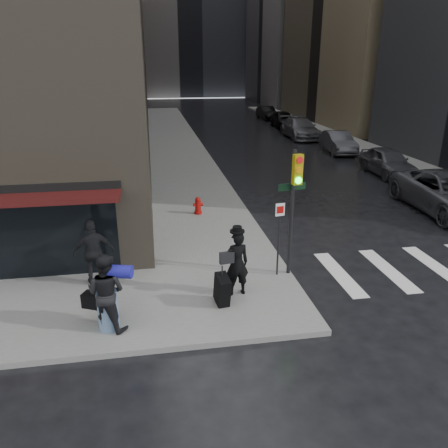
{
  "coord_description": "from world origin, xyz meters",
  "views": [
    {
      "loc": [
        -1.92,
        -10.13,
        6.01
      ],
      "look_at": [
        0.19,
        2.41,
        1.3
      ],
      "focal_mm": 35.0,
      "sensor_mm": 36.0,
      "label": 1
    }
  ],
  "objects_px": {
    "parked_car_2": "(338,142)",
    "man_greycoat": "(94,252)",
    "man_overcoat": "(234,268)",
    "traffic_light": "(293,197)",
    "parked_car_1": "(388,161)",
    "man_jeans": "(106,292)",
    "fire_hydrant": "(198,206)",
    "parked_car_5": "(267,113)",
    "parked_car_3": "(300,128)",
    "parked_car_4": "(283,119)"
  },
  "relations": [
    {
      "from": "man_greycoat",
      "to": "parked_car_5",
      "type": "bearing_deg",
      "value": -123.8
    },
    {
      "from": "parked_car_1",
      "to": "man_overcoat",
      "type": "bearing_deg",
      "value": -130.03
    },
    {
      "from": "parked_car_3",
      "to": "parked_car_5",
      "type": "distance_m",
      "value": 13.24
    },
    {
      "from": "man_greycoat",
      "to": "parked_car_1",
      "type": "distance_m",
      "value": 18.53
    },
    {
      "from": "man_jeans",
      "to": "man_greycoat",
      "type": "distance_m",
      "value": 2.41
    },
    {
      "from": "man_jeans",
      "to": "fire_hydrant",
      "type": "bearing_deg",
      "value": -86.0
    },
    {
      "from": "man_jeans",
      "to": "parked_car_5",
      "type": "height_order",
      "value": "man_jeans"
    },
    {
      "from": "man_jeans",
      "to": "parked_car_4",
      "type": "relative_size",
      "value": 0.41
    },
    {
      "from": "parked_car_2",
      "to": "parked_car_3",
      "type": "distance_m",
      "value": 6.64
    },
    {
      "from": "parked_car_3",
      "to": "man_overcoat",
      "type": "bearing_deg",
      "value": -111.36
    },
    {
      "from": "parked_car_1",
      "to": "parked_car_3",
      "type": "relative_size",
      "value": 0.79
    },
    {
      "from": "parked_car_5",
      "to": "parked_car_2",
      "type": "bearing_deg",
      "value": -91.36
    },
    {
      "from": "man_jeans",
      "to": "parked_car_1",
      "type": "height_order",
      "value": "man_jeans"
    },
    {
      "from": "man_overcoat",
      "to": "parked_car_5",
      "type": "bearing_deg",
      "value": -114.27
    },
    {
      "from": "fire_hydrant",
      "to": "parked_car_1",
      "type": "xyz_separation_m",
      "value": [
        11.4,
        5.47,
        0.3
      ]
    },
    {
      "from": "parked_car_2",
      "to": "parked_car_4",
      "type": "relative_size",
      "value": 0.97
    },
    {
      "from": "man_overcoat",
      "to": "fire_hydrant",
      "type": "height_order",
      "value": "man_overcoat"
    },
    {
      "from": "man_overcoat",
      "to": "man_greycoat",
      "type": "relative_size",
      "value": 1.05
    },
    {
      "from": "man_overcoat",
      "to": "parked_car_1",
      "type": "bearing_deg",
      "value": -140.42
    },
    {
      "from": "man_greycoat",
      "to": "parked_car_1",
      "type": "relative_size",
      "value": 0.42
    },
    {
      "from": "man_greycoat",
      "to": "traffic_light",
      "type": "relative_size",
      "value": 0.51
    },
    {
      "from": "man_jeans",
      "to": "parked_car_4",
      "type": "bearing_deg",
      "value": -88.52
    },
    {
      "from": "parked_car_5",
      "to": "man_greycoat",
      "type": "bearing_deg",
      "value": -112.78
    },
    {
      "from": "man_greycoat",
      "to": "parked_car_5",
      "type": "relative_size",
      "value": 0.44
    },
    {
      "from": "parked_car_2",
      "to": "parked_car_3",
      "type": "height_order",
      "value": "parked_car_3"
    },
    {
      "from": "man_greycoat",
      "to": "parked_car_3",
      "type": "distance_m",
      "value": 28.11
    },
    {
      "from": "parked_car_2",
      "to": "parked_car_5",
      "type": "xyz_separation_m",
      "value": [
        0.07,
        19.84,
        -0.03
      ]
    },
    {
      "from": "parked_car_2",
      "to": "parked_car_4",
      "type": "distance_m",
      "value": 13.23
    },
    {
      "from": "parked_car_3",
      "to": "parked_car_4",
      "type": "distance_m",
      "value": 6.63
    },
    {
      "from": "man_overcoat",
      "to": "traffic_light",
      "type": "height_order",
      "value": "traffic_light"
    },
    {
      "from": "parked_car_2",
      "to": "parked_car_1",
      "type": "bearing_deg",
      "value": -83.85
    },
    {
      "from": "man_jeans",
      "to": "parked_car_1",
      "type": "relative_size",
      "value": 0.42
    },
    {
      "from": "man_jeans",
      "to": "parked_car_2",
      "type": "xyz_separation_m",
      "value": [
        14.26,
        19.97,
        -0.36
      ]
    },
    {
      "from": "parked_car_1",
      "to": "fire_hydrant",
      "type": "bearing_deg",
      "value": -152.19
    },
    {
      "from": "man_overcoat",
      "to": "parked_car_5",
      "type": "height_order",
      "value": "man_overcoat"
    },
    {
      "from": "man_overcoat",
      "to": "traffic_light",
      "type": "relative_size",
      "value": 0.54
    },
    {
      "from": "man_jeans",
      "to": "parked_car_4",
      "type": "xyz_separation_m",
      "value": [
        14.21,
        33.2,
        -0.31
      ]
    },
    {
      "from": "parked_car_5",
      "to": "parked_car_1",
      "type": "bearing_deg",
      "value": -91.06
    },
    {
      "from": "traffic_light",
      "to": "parked_car_5",
      "type": "height_order",
      "value": "traffic_light"
    },
    {
      "from": "parked_car_1",
      "to": "parked_car_3",
      "type": "xyz_separation_m",
      "value": [
        -0.67,
        13.23,
        0.06
      ]
    },
    {
      "from": "fire_hydrant",
      "to": "parked_car_3",
      "type": "xyz_separation_m",
      "value": [
        10.73,
        18.7,
        0.36
      ]
    },
    {
      "from": "man_jeans",
      "to": "traffic_light",
      "type": "height_order",
      "value": "traffic_light"
    },
    {
      "from": "parked_car_2",
      "to": "man_greycoat",
      "type": "bearing_deg",
      "value": -124.82
    },
    {
      "from": "man_overcoat",
      "to": "parked_car_2",
      "type": "relative_size",
      "value": 0.44
    },
    {
      "from": "man_greycoat",
      "to": "parked_car_2",
      "type": "bearing_deg",
      "value": -142.16
    },
    {
      "from": "man_overcoat",
      "to": "parked_car_5",
      "type": "xyz_separation_m",
      "value": [
        11.17,
        38.82,
        -0.27
      ]
    },
    {
      "from": "man_jeans",
      "to": "traffic_light",
      "type": "xyz_separation_m",
      "value": [
        4.99,
        1.98,
        1.42
      ]
    },
    {
      "from": "parked_car_1",
      "to": "man_jeans",
      "type": "bearing_deg",
      "value": -134.92
    },
    {
      "from": "man_greycoat",
      "to": "fire_hydrant",
      "type": "bearing_deg",
      "value": -134.43
    },
    {
      "from": "man_greycoat",
      "to": "fire_hydrant",
      "type": "relative_size",
      "value": 2.66
    }
  ]
}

